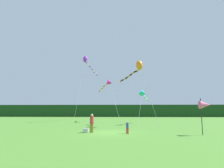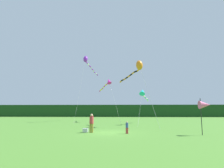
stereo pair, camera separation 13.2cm
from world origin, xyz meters
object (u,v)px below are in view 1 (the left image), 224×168
object	(u,v)px
person_child	(127,127)
kite_magenta	(107,83)
kite_cyan	(143,93)
cooler_box	(86,130)
person_adult	(92,122)
kite_purple	(87,62)
kite_orange	(137,67)
banner_flag_pole	(205,105)

from	to	relation	value
person_child	kite_magenta	world-z (taller)	kite_magenta
kite_magenta	kite_cyan	bearing A→B (deg)	-44.99
person_child	cooler_box	world-z (taller)	person_child
person_child	kite_magenta	bearing A→B (deg)	99.80
person_adult	kite_purple	xyz separation A→B (m)	(-3.69, 17.46, 10.26)
person_child	kite_purple	world-z (taller)	kite_purple
kite_purple	cooler_box	bearing A→B (deg)	-79.85
person_adult	person_child	bearing A→B (deg)	-11.40
person_adult	cooler_box	bearing A→B (deg)	151.56
kite_cyan	kite_magenta	world-z (taller)	kite_magenta
kite_cyan	kite_magenta	size ratio (longest dim) A/B	1.06
cooler_box	person_adult	bearing A→B (deg)	-28.44
cooler_box	kite_purple	world-z (taller)	kite_purple
kite_purple	kite_orange	xyz separation A→B (m)	(8.60, -10.62, -3.56)
kite_cyan	kite_orange	xyz separation A→B (m)	(-1.13, -4.04, 3.08)
person_adult	kite_magenta	distance (m)	17.77
kite_magenta	cooler_box	bearing A→B (deg)	-93.04
cooler_box	kite_orange	bearing A→B (deg)	49.61
cooler_box	kite_magenta	world-z (taller)	kite_magenta
kite_magenta	kite_purple	distance (m)	5.76
banner_flag_pole	person_adult	bearing A→B (deg)	172.22
person_adult	kite_orange	size ratio (longest dim) A/B	0.20
person_adult	person_child	world-z (taller)	person_adult
person_child	cooler_box	xyz separation A→B (m)	(-3.86, 0.99, -0.43)
person_child	kite_orange	bearing A→B (deg)	77.44
banner_flag_pole	kite_magenta	size ratio (longest dim) A/B	0.36
kite_orange	cooler_box	bearing A→B (deg)	-130.39
kite_magenta	kite_purple	xyz separation A→B (m)	(-3.94, 0.79, 4.14)
person_child	person_adult	bearing A→B (deg)	168.60
person_child	kite_purple	distance (m)	22.11
person_child	kite_purple	bearing A→B (deg)	110.93
person_adult	person_child	distance (m)	3.32
kite_magenta	kite_orange	xyz separation A→B (m)	(4.66, -9.83, 0.58)
banner_flag_pole	kite_cyan	size ratio (longest dim) A/B	0.33
kite_cyan	cooler_box	bearing A→B (deg)	-122.28
kite_cyan	kite_orange	world-z (taller)	kite_orange
cooler_box	kite_orange	size ratio (longest dim) A/B	0.06
kite_purple	kite_magenta	bearing A→B (deg)	-11.30
person_child	cooler_box	size ratio (longest dim) A/B	2.26
kite_cyan	kite_purple	world-z (taller)	kite_purple
kite_cyan	kite_orange	size ratio (longest dim) A/B	1.05
cooler_box	kite_magenta	distance (m)	17.75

